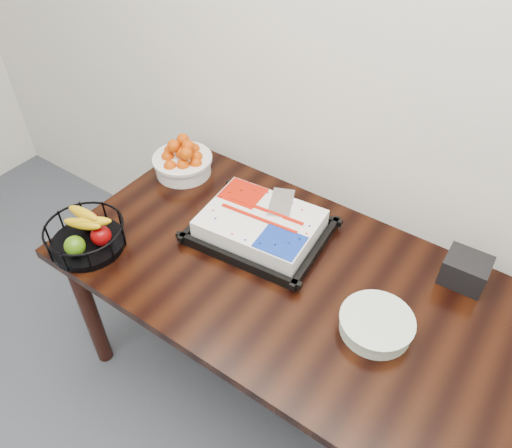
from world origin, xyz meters
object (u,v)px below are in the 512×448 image
Objects in this scene: table at (299,295)px; fruit_basket at (85,234)px; tangerine_bowl at (182,159)px; plate_stack at (376,324)px; napkin_box at (465,270)px; cake_tray at (261,226)px.

fruit_basket is at bearing -157.00° from table.
tangerine_bowl reaches higher than plate_stack.
napkin_box is at bearing 66.51° from plate_stack.
table is at bearing -17.80° from tangerine_bowl.
tangerine_bowl reaches higher than table.
tangerine_bowl is at bearing 162.20° from table.
cake_tray is 2.00× the size of tangerine_bowl.
table is 7.46× the size of plate_stack.
fruit_basket is 1.98× the size of napkin_box.
plate_stack is at bearing -8.09° from table.
cake_tray is 0.53m from tangerine_bowl.
tangerine_bowl is at bearing 164.93° from plate_stack.
cake_tray is 0.75m from napkin_box.
cake_tray is at bearing 164.63° from plate_stack.
plate_stack is (1.06, 0.27, -0.04)m from fruit_basket.
fruit_basket is (0.01, -0.56, -0.01)m from tangerine_bowl.
table is at bearing -23.76° from cake_tray.
fruit_basket is 1.22× the size of plate_stack.
fruit_basket is 1.09m from plate_stack.
cake_tray is 0.58m from plate_stack.
tangerine_bowl is (-0.76, 0.24, 0.16)m from table.
tangerine_bowl reaches higher than napkin_box.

